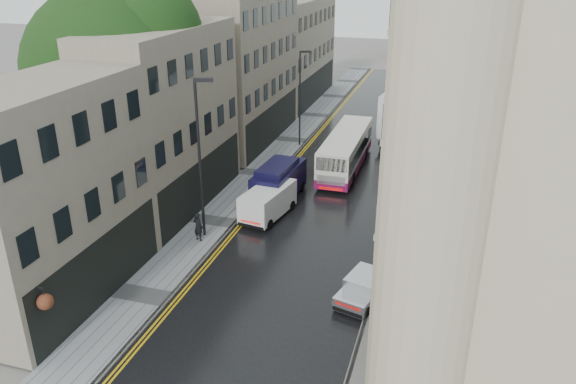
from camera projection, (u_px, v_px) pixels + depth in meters
The scene contains 15 objects.
road at pixel (338, 183), 39.60m from camera, with size 9.00×85.00×0.02m, color black.
left_sidewalk at pixel (260, 174), 41.13m from camera, with size 2.70×85.00×0.12m, color gray.
right_sidewalk at pixel (416, 191), 38.14m from camera, with size 1.80×85.00×0.12m, color slate.
old_shop_row at pixel (224, 83), 41.95m from camera, with size 4.50×56.00×12.00m, color gray, non-canonical shape.
modern_block at pixel (509, 101), 32.78m from camera, with size 8.00×40.00×14.00m, color tan, non-canonical shape.
tree_near at pixel (111, 98), 33.59m from camera, with size 10.56×10.56×13.89m, color black, non-canonical shape.
tree_far at pixel (207, 70), 45.23m from camera, with size 9.24×9.24×12.46m, color black, non-canonical shape.
cream_bus at pixel (323, 162), 39.41m from camera, with size 2.30×10.12×2.76m, color white, non-canonical shape.
white_lorry at pixel (384, 118), 46.99m from camera, with size 2.51×8.36×4.39m, color white, non-canonical shape.
silver_hatchback at pixel (339, 295), 25.48m from camera, with size 1.54×3.52×1.32m, color #B5B4B9, non-canonical shape.
white_van at pixel (243, 209), 33.26m from camera, with size 1.84×4.30×1.94m, color white, non-canonical shape.
navy_van at pixel (255, 188), 35.35m from camera, with size 2.03×5.08×2.59m, color black, non-canonical shape.
pedestrian at pixel (198, 227), 31.19m from camera, with size 0.61×0.40×1.68m, color black.
lamp_post_near at pixel (200, 161), 30.34m from camera, with size 1.01×0.22×8.95m, color black, non-canonical shape.
lamp_post_far at pixel (300, 100), 45.51m from camera, with size 0.87×0.19×7.74m, color black, non-canonical shape.
Camera 1 is at (7.23, -8.60, 15.03)m, focal length 35.00 mm.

